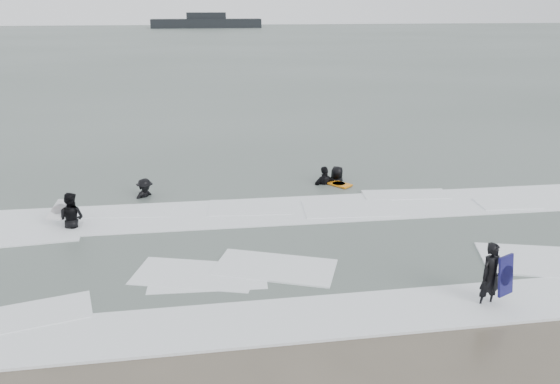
{
  "coord_description": "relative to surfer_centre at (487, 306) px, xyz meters",
  "views": [
    {
      "loc": [
        -2.2,
        -11.07,
        6.79
      ],
      "look_at": [
        0.0,
        5.0,
        1.1
      ],
      "focal_mm": 35.0,
      "sensor_mm": 36.0,
      "label": 1
    }
  ],
  "objects": [
    {
      "name": "surfer_wading",
      "position": [
        -10.7,
        6.13,
        0.0
      ],
      "size": [
        1.02,
        0.9,
        1.75
      ],
      "primitive_type": "imported",
      "rotation": [
        0.0,
        0.0,
        2.83
      ],
      "color": "black",
      "rests_on": "ground"
    },
    {
      "name": "surfer_right_far",
      "position": [
        -1.35,
        9.53,
        0.0
      ],
      "size": [
        1.04,
        1.03,
        1.81
      ],
      "primitive_type": "imported",
      "rotation": [
        0.0,
        0.0,
        -2.38
      ],
      "color": "black",
      "rests_on": "ground"
    },
    {
      "name": "surf_foam",
      "position": [
        -4.16,
        4.29,
        0.04
      ],
      "size": [
        30.03,
        9.06,
        0.09
      ],
      "color": "white",
      "rests_on": "ground"
    },
    {
      "name": "sea",
      "position": [
        -4.16,
        80.59,
        0.06
      ],
      "size": [
        320.0,
        320.0,
        0.0
      ],
      "primitive_type": "plane",
      "color": "#47544C",
      "rests_on": "ground"
    },
    {
      "name": "surfer_breaker",
      "position": [
        -8.69,
        8.64,
        0.0
      ],
      "size": [
        1.17,
        1.14,
        1.61
      ],
      "primitive_type": "imported",
      "rotation": [
        0.0,
        0.0,
        0.74
      ],
      "color": "black",
      "rests_on": "ground"
    },
    {
      "name": "surfer_centre",
      "position": [
        0.0,
        0.0,
        0.0
      ],
      "size": [
        0.67,
        0.52,
        1.63
      ],
      "primitive_type": "imported",
      "rotation": [
        0.0,
        0.0,
        0.24
      ],
      "color": "black",
      "rests_on": "ground"
    },
    {
      "name": "ground",
      "position": [
        -4.16,
        0.59,
        0.0
      ],
      "size": [
        320.0,
        320.0,
        0.0
      ],
      "primitive_type": "plane",
      "color": "brown",
      "rests_on": "ground"
    },
    {
      "name": "vessel_horizon",
      "position": [
        -5.2,
        141.18,
        1.45
      ],
      "size": [
        28.68,
        5.12,
        3.89
      ],
      "color": "black",
      "rests_on": "ground"
    },
    {
      "name": "surfer_right_near",
      "position": [
        -1.9,
        9.29,
        0.0
      ],
      "size": [
        1.2,
        0.75,
        1.9
      ],
      "primitive_type": "imported",
      "rotation": [
        0.0,
        0.0,
        -2.87
      ],
      "color": "black",
      "rests_on": "ground"
    },
    {
      "name": "bodyboards",
      "position": [
        -4.13,
        5.17,
        0.5
      ],
      "size": [
        11.99,
        9.85,
        1.25
      ],
      "color": "#11104B",
      "rests_on": "ground"
    }
  ]
}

